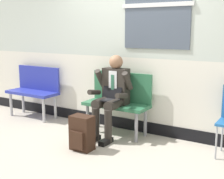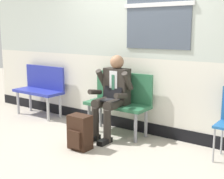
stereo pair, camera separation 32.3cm
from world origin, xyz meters
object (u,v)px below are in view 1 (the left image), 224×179
(person_seated, at_px, (112,94))
(backpack, at_px, (82,133))
(bench_empty, at_px, (35,88))
(bench_with_person, at_px, (118,99))

(person_seated, xyz_separation_m, backpack, (-0.05, -0.69, -0.43))
(bench_empty, relative_size, backpack, 2.10)
(person_seated, bearing_deg, bench_empty, 173.70)
(bench_empty, bearing_deg, backpack, -26.67)
(person_seated, distance_m, backpack, 0.81)
(bench_with_person, bearing_deg, bench_empty, -179.93)
(bench_with_person, height_order, backpack, bench_with_person)
(bench_with_person, relative_size, backpack, 2.17)
(person_seated, height_order, backpack, person_seated)
(bench_with_person, distance_m, bench_empty, 1.82)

